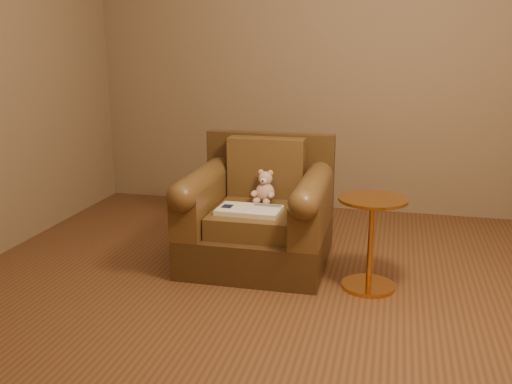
# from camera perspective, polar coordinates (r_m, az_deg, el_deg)

# --- Properties ---
(floor) EXTENTS (4.00, 4.00, 0.00)m
(floor) POSITION_cam_1_polar(r_m,az_deg,el_deg) (3.26, 1.69, -11.11)
(floor) COLOR brown
(floor) RESTS_ON ground
(armchair) EXTENTS (0.91, 0.87, 0.81)m
(armchair) POSITION_cam_1_polar(r_m,az_deg,el_deg) (3.77, 0.30, -2.36)
(armchair) COLOR #422D16
(armchair) RESTS_ON floor
(teddy_bear) EXTENTS (0.16, 0.18, 0.22)m
(teddy_bear) POSITION_cam_1_polar(r_m,az_deg,el_deg) (3.79, 0.86, 0.22)
(teddy_bear) COLOR #D5AC95
(teddy_bear) RESTS_ON armchair
(guidebook) EXTENTS (0.40, 0.25, 0.03)m
(guidebook) POSITION_cam_1_polar(r_m,az_deg,el_deg) (3.57, -0.69, -1.84)
(guidebook) COLOR beige
(guidebook) RESTS_ON armchair
(side_table) EXTENTS (0.40, 0.40, 0.56)m
(side_table) POSITION_cam_1_polar(r_m,az_deg,el_deg) (3.41, 11.40, -4.74)
(side_table) COLOR #CE8938
(side_table) RESTS_ON floor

